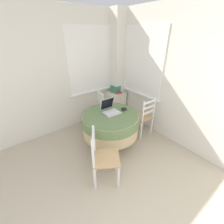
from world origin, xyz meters
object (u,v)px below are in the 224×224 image
at_px(storage_box, 115,89).
at_px(book_on_cabinet, 117,92).
at_px(dining_chair_near_back_window, 96,110).
at_px(dining_chair_camera_near, 103,158).
at_px(laptop, 110,109).
at_px(corner_cabinet, 115,104).
at_px(dining_chair_near_right_window, 143,117).
at_px(cell_phone, 125,109).
at_px(computer_mouse, 123,109).
at_px(round_dining_table, 111,122).

bearing_deg(storage_box, book_on_cabinet, -98.97).
bearing_deg(dining_chair_near_back_window, dining_chair_camera_near, -118.19).
height_order(laptop, book_on_cabinet, laptop).
distance_m(dining_chair_camera_near, corner_cabinet, 2.10).
bearing_deg(book_on_cabinet, dining_chair_camera_near, -134.43).
distance_m(dining_chair_near_back_window, dining_chair_near_right_window, 1.09).
bearing_deg(laptop, dining_chair_near_right_window, -13.42).
distance_m(cell_phone, dining_chair_camera_near, 1.12).
bearing_deg(storage_box, computer_mouse, -121.16).
bearing_deg(book_on_cabinet, storage_box, 81.03).
bearing_deg(laptop, corner_cabinet, 46.70).
xyz_separation_m(cell_phone, dining_chair_near_right_window, (0.45, -0.09, -0.30)).
xyz_separation_m(computer_mouse, dining_chair_near_back_window, (-0.13, 0.81, -0.32)).
distance_m(laptop, computer_mouse, 0.26).
xyz_separation_m(computer_mouse, corner_cabinet, (0.59, 0.98, -0.42)).
xyz_separation_m(laptop, corner_cabinet, (0.83, 0.88, -0.45)).
distance_m(dining_chair_near_back_window, corner_cabinet, 0.74).
bearing_deg(storage_box, cell_phone, -118.85).
bearing_deg(dining_chair_near_back_window, dining_chair_near_right_window, -54.36).
bearing_deg(round_dining_table, corner_cabinet, 47.44).
bearing_deg(dining_chair_near_back_window, corner_cabinet, 13.53).
relative_size(computer_mouse, cell_phone, 0.82).
relative_size(dining_chair_near_right_window, corner_cabinet, 1.34).
relative_size(dining_chair_near_back_window, dining_chair_near_right_window, 1.00).
xyz_separation_m(round_dining_table, book_on_cabinet, (0.89, 0.91, 0.13)).
relative_size(computer_mouse, corner_cabinet, 0.15).
distance_m(computer_mouse, corner_cabinet, 1.22).
height_order(dining_chair_camera_near, corner_cabinet, dining_chair_camera_near).
xyz_separation_m(cell_phone, book_on_cabinet, (0.54, 0.93, -0.05)).
height_order(round_dining_table, computer_mouse, computer_mouse).
distance_m(laptop, dining_chair_near_back_window, 0.80).
relative_size(dining_chair_near_back_window, book_on_cabinet, 3.82).
bearing_deg(dining_chair_near_back_window, computer_mouse, -81.15).
bearing_deg(corner_cabinet, laptop, -133.30).
relative_size(corner_cabinet, storage_box, 3.19).
bearing_deg(book_on_cabinet, corner_cabinet, 115.02).
distance_m(dining_chair_near_back_window, storage_box, 0.83).
bearing_deg(laptop, round_dining_table, -121.80).
distance_m(dining_chair_near_back_window, book_on_cabinet, 0.78).
xyz_separation_m(round_dining_table, cell_phone, (0.35, -0.02, 0.19)).
distance_m(laptop, dining_chair_camera_near, 0.96).
relative_size(round_dining_table, dining_chair_near_right_window, 1.21).
height_order(round_dining_table, storage_box, storage_box).
bearing_deg(corner_cabinet, dining_chair_camera_near, -133.31).
relative_size(computer_mouse, book_on_cabinet, 0.44).
distance_m(dining_chair_near_right_window, corner_cabinet, 1.07).
bearing_deg(book_on_cabinet, round_dining_table, -134.38).
xyz_separation_m(round_dining_table, dining_chair_near_right_window, (0.80, -0.11, -0.11)).
bearing_deg(dining_chair_camera_near, book_on_cabinet, 45.57).
xyz_separation_m(round_dining_table, dining_chair_near_back_window, (0.16, 0.78, -0.11)).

